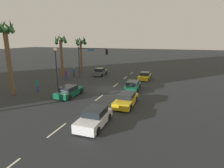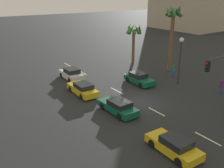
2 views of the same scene
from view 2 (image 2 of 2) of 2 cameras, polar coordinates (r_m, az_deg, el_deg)
ground_plane at (r=27.50m, az=6.04°, el=-4.11°), size 220.00×220.00×0.00m
lane_stripe_0 at (r=42.04m, az=-9.86°, el=4.26°), size 2.44×0.14×0.01m
lane_stripe_1 at (r=37.68m, az=-6.66°, el=2.58°), size 2.50×0.14×0.01m
lane_stripe_2 at (r=30.55m, az=1.04°, el=-1.48°), size 2.43×0.14×0.01m
lane_stripe_3 at (r=25.73m, az=9.84°, el=-6.07°), size 2.27×0.14×0.01m
lane_stripe_4 at (r=22.42m, az=20.43°, el=-11.29°), size 2.48×0.14×0.01m
car_0 at (r=19.68m, az=13.56°, el=-13.12°), size 4.29×1.93×1.30m
car_1 at (r=32.99m, az=6.02°, el=1.20°), size 4.44×2.06×1.35m
car_3 at (r=25.04m, az=1.40°, el=-5.01°), size 4.58×2.09×1.28m
car_4 at (r=34.91m, az=-8.98°, el=2.21°), size 4.25×1.98×1.46m
car_5 at (r=29.56m, az=-6.50°, el=-1.09°), size 4.63×1.97×1.32m
streetlamp at (r=32.61m, az=14.95°, el=6.87°), size 0.56×0.56×5.91m
pedestrian_0 at (r=36.15m, az=13.44°, el=2.99°), size 0.42×0.42×1.82m
pedestrian_1 at (r=31.93m, az=23.00°, el=-0.35°), size 0.38×0.38×1.80m
palm_tree_1 at (r=37.93m, az=13.26°, el=12.66°), size 2.29×2.55×9.50m
palm_tree_3 at (r=41.89m, az=4.81°, el=11.17°), size 2.71×2.87×6.44m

